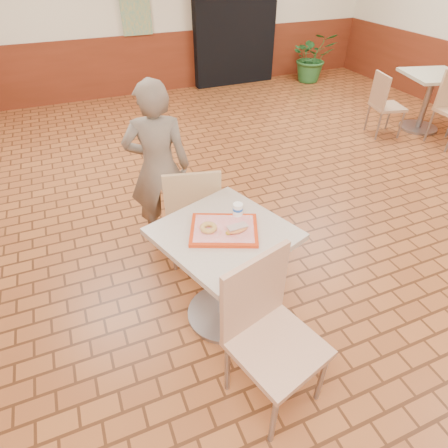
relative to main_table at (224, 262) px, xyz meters
name	(u,v)px	position (x,y,z in m)	size (l,w,h in m)	color
room_shell	(357,81)	(1.25, 0.47, 0.95)	(8.01, 10.01, 3.01)	brown
wainscot_band	(333,196)	(1.25, 0.47, -0.05)	(8.00, 10.00, 1.00)	#632513
corridor_doorway	(235,22)	(2.45, 5.35, 0.55)	(1.60, 0.22, 2.20)	black
main_table	(224,262)	(0.00, 0.00, 0.00)	(0.78, 0.78, 0.82)	#B4A290
chair_main_front	(268,329)	(0.01, -0.62, 0.01)	(0.58, 0.58, 1.02)	tan
chair_main_back	(193,211)	(0.01, 0.68, -0.02)	(0.53, 0.53, 0.96)	tan
customer	(159,169)	(-0.15, 1.09, 0.21)	(0.55, 0.36, 1.52)	#736659
serving_tray	(224,230)	(0.00, 0.00, 0.28)	(0.43, 0.33, 0.03)	red
ring_donut	(209,228)	(-0.10, 0.02, 0.31)	(0.11, 0.11, 0.03)	#C49347
long_john_donut	(237,229)	(0.06, -0.07, 0.32)	(0.15, 0.08, 0.05)	#E28542
paper_cup	(238,209)	(0.14, 0.10, 0.34)	(0.07, 0.07, 0.08)	white
second_table	(429,93)	(4.15, 2.17, -0.01)	(0.77, 0.77, 0.81)	#B3AE90
chair_second_left	(384,102)	(3.39, 2.24, -0.06)	(0.49, 0.49, 0.88)	tan
potted_plant	(313,57)	(3.94, 4.87, -0.09)	(0.84, 0.73, 0.93)	#27632B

